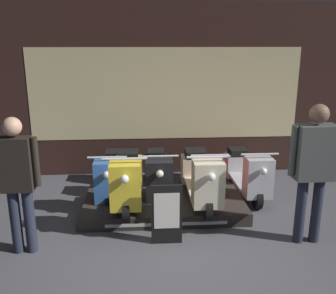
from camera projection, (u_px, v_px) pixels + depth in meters
name	position (u px, v px, depth m)	size (l,w,h in m)	color
ground_plane	(183.00, 265.00, 4.34)	(30.00, 30.00, 0.00)	#4C4C51
shop_wall_back	(165.00, 91.00, 7.01)	(9.16, 0.09, 3.20)	#331E19
display_platform	(164.00, 206.00, 5.66)	(2.40, 1.15, 0.19)	#2D2823
scooter_display_left	(128.00, 179.00, 5.49)	(0.57, 1.76, 0.89)	black
scooter_display_right	(200.00, 177.00, 5.56)	(0.57, 1.76, 0.89)	black
scooter_backrow_0	(112.00, 176.00, 6.18)	(0.57, 1.76, 0.89)	black
scooter_backrow_1	(158.00, 174.00, 6.23)	(0.57, 1.76, 0.89)	black
scooter_backrow_2	(202.00, 173.00, 6.28)	(0.57, 1.76, 0.89)	black
scooter_backrow_3	(246.00, 172.00, 6.33)	(0.57, 1.76, 0.89)	black
person_left_browsing	(18.00, 177.00, 4.36)	(0.53, 0.22, 1.69)	#232838
person_right_browsing	(314.00, 162.00, 4.57)	(0.63, 0.26, 1.79)	#232838
price_sign_board	(167.00, 214.00, 4.70)	(0.39, 0.04, 0.79)	black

